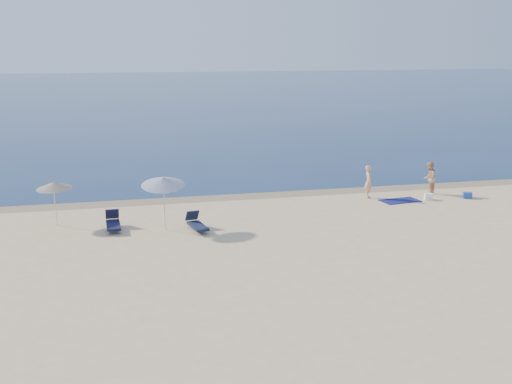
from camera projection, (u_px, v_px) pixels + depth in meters
sea at (163, 91)px, 111.22m from camera, size 240.00×160.00×0.01m
wet_sand_strip at (307, 193)px, 34.86m from camera, size 240.00×1.60×0.00m
person_left at (369, 182)px, 33.54m from camera, size 0.56×0.71×1.72m
person_right at (429, 178)px, 34.45m from camera, size 1.06×1.07×1.75m
beach_towel at (400, 201)px, 33.01m from camera, size 2.11×1.37×0.03m
white_bag at (428, 197)px, 33.26m from camera, size 0.45×0.41×0.32m
blue_cooler at (467, 195)px, 33.58m from camera, size 0.53×0.46×0.32m
umbrella_near at (163, 181)px, 27.60m from camera, size 2.09×2.11×2.48m
umbrella_far at (54, 185)px, 28.22m from camera, size 2.04×2.05×2.06m
lounger_left at (113, 223)px, 27.87m from camera, size 0.62×1.79×0.79m
lounger_right at (197, 224)px, 27.74m from camera, size 0.85×1.79×0.76m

